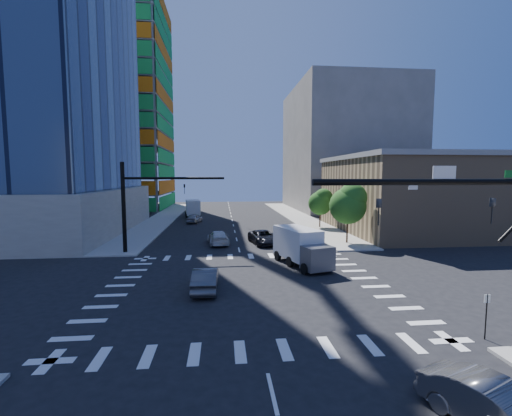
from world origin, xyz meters
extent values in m
plane|color=black|center=(0.00, 0.00, 0.00)|extent=(160.00, 160.00, 0.00)
cube|color=silver|center=(0.00, 0.00, 0.01)|extent=(20.00, 20.00, 0.01)
cube|color=#9A9892|center=(12.50, 40.00, 0.07)|extent=(5.00, 60.00, 0.15)
cube|color=#9A9892|center=(-12.50, 40.00, 0.07)|extent=(5.00, 60.00, 0.15)
cube|color=gray|center=(-30.00, 25.00, 3.00)|extent=(30.00, 30.00, 6.00)
cube|color=green|center=(-14.90, 62.00, 24.50)|extent=(0.12, 24.00, 49.00)
cube|color=#CB630B|center=(-27.50, 49.40, 24.50)|extent=(24.00, 0.12, 49.00)
cube|color=#997C59|center=(25.00, 22.00, 5.00)|extent=(20.00, 22.00, 10.00)
cube|color=slate|center=(25.00, 22.00, 10.30)|extent=(20.50, 22.50, 0.60)
cube|color=#66615C|center=(27.00, 55.00, 14.00)|extent=(24.00, 30.00, 28.00)
cylinder|color=black|center=(6.50, -11.50, 7.55)|extent=(10.00, 0.24, 0.24)
imported|color=black|center=(8.50, -11.50, 6.45)|extent=(0.16, 0.20, 1.00)
imported|color=black|center=(4.00, -11.50, 6.45)|extent=(0.16, 0.20, 1.00)
cube|color=white|center=(6.50, -11.50, 7.90)|extent=(0.90, 0.04, 0.50)
cylinder|color=black|center=(-11.50, 11.50, 4.65)|extent=(0.40, 0.40, 9.00)
cylinder|color=black|center=(-6.50, 11.50, 7.55)|extent=(10.00, 0.24, 0.24)
imported|color=black|center=(-5.50, 11.50, 6.45)|extent=(0.16, 0.20, 1.00)
cylinder|color=#382316|center=(12.50, 14.00, 1.29)|extent=(0.20, 0.20, 2.27)
sphere|color=#1B4512|center=(12.50, 14.00, 4.38)|extent=(4.16, 4.16, 4.16)
sphere|color=#306D24|center=(12.90, 13.70, 5.35)|extent=(3.25, 3.25, 3.25)
cylinder|color=#382316|center=(12.80, 26.00, 1.11)|extent=(0.20, 0.20, 1.92)
sphere|color=#1B4512|center=(12.80, 26.00, 3.72)|extent=(3.52, 3.52, 3.52)
sphere|color=#306D24|center=(13.20, 25.70, 4.55)|extent=(2.75, 2.75, 2.75)
cylinder|color=black|center=(10.70, -9.00, 1.10)|extent=(0.06, 0.06, 2.20)
cube|color=silver|center=(10.70, -9.00, 2.00)|extent=(0.30, 0.03, 0.40)
imported|color=#55555A|center=(6.49, -14.61, 0.76)|extent=(3.28, 4.86, 1.51)
imported|color=black|center=(2.95, 14.88, 0.77)|extent=(3.48, 5.91, 1.54)
imported|color=silver|center=(-2.24, 15.25, 0.77)|extent=(2.74, 5.49, 1.53)
imported|color=#93959A|center=(-6.35, 33.61, 0.78)|extent=(2.77, 4.85, 1.55)
imported|color=#48484D|center=(-2.91, -0.53, 0.77)|extent=(1.75, 4.73, 1.54)
cube|color=silver|center=(5.16, 4.92, 1.89)|extent=(3.72, 5.46, 2.59)
cube|color=#47484F|center=(5.16, 4.92, 1.25)|extent=(2.71, 2.38, 1.89)
cube|color=silver|center=(-7.31, 41.87, 1.93)|extent=(3.12, 5.38, 2.65)
cube|color=#47484F|center=(-7.31, 41.87, 1.27)|extent=(2.57, 2.14, 1.93)
camera|label=1|loc=(-1.73, -23.51, 7.78)|focal=24.00mm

